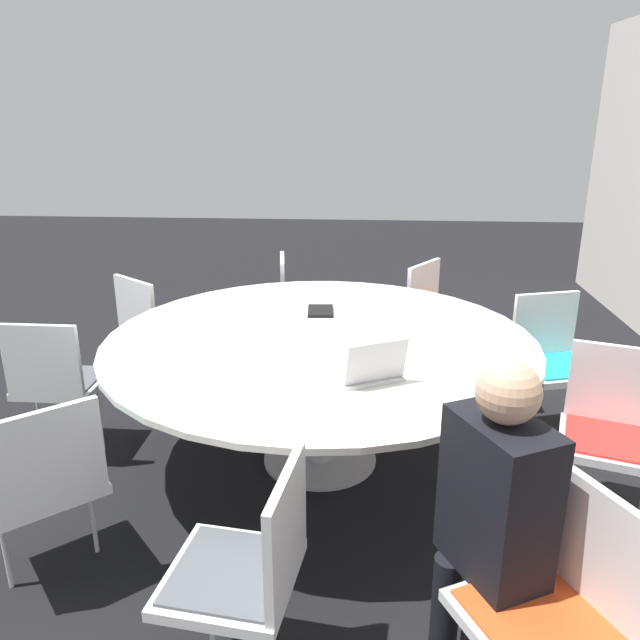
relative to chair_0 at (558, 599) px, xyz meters
The scene contains 15 objects.
ground_plane 1.83m from the chair_0, 151.87° to the right, with size 16.00×16.00×0.00m, color black.
conference_table 1.77m from the chair_0, 151.87° to the right, with size 2.29×2.29×0.74m.
chair_0 is the anchor object (origin of this frame).
chair_1 1.28m from the chair_0, 153.48° to the left, with size 0.54×0.55×0.85m.
chair_2 2.10m from the chair_0, 164.77° to the left, with size 0.53×0.54×0.85m.
chair_3 2.79m from the chair_0, behind, with size 0.60×0.60×0.85m.
chair_4 3.18m from the chair_0, 160.07° to the right, with size 0.49×0.47×0.85m.
chair_5 3.13m from the chair_0, 139.59° to the right, with size 0.60×0.60×0.85m.
chair_6 2.73m from the chair_0, 123.26° to the right, with size 0.42×0.44×0.85m.
chair_7 1.95m from the chair_0, 105.93° to the right, with size 0.61×0.61×0.85m.
chair_8 0.97m from the chair_0, 95.83° to the right, with size 0.49×0.48×0.85m.
person_0 0.32m from the chair_0, 135.12° to the right, with size 0.42×0.36×1.20m.
laptop 1.20m from the chair_0, 150.74° to the right, with size 0.34×0.36×0.21m.
spiral_notebook 2.17m from the chair_0, 156.63° to the right, with size 0.22×0.16×0.02m.
handbag 2.44m from the chair_0, 169.73° to the left, with size 0.36×0.16×0.28m.
Camera 1 is at (3.10, 0.21, 1.91)m, focal length 35.00 mm.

